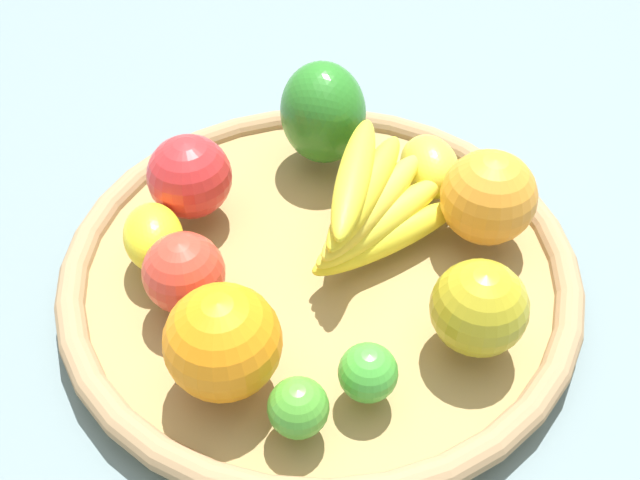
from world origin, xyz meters
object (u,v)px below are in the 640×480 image
object	(u,v)px
banana_bunch	(373,206)
lime_0	(368,373)
lemon_0	(430,167)
lemon_1	(154,237)
bell_pepper	(323,113)
apple_2	(479,308)
apple_0	(190,177)
orange_0	(223,342)
orange_1	(488,197)
apple_1	(184,273)
lime_1	(298,408)

from	to	relation	value
banana_bunch	lime_0	distance (m)	0.15
lemon_0	lemon_1	size ratio (longest dim) A/B	1.04
bell_pepper	lemon_1	distance (m)	0.20
banana_bunch	lemon_1	size ratio (longest dim) A/B	2.33
apple_2	apple_0	world-z (taller)	same
bell_pepper	lemon_0	bearing A→B (deg)	38.69
orange_0	apple_2	bearing A→B (deg)	-148.32
bell_pepper	orange_0	size ratio (longest dim) A/B	1.17
lemon_0	banana_bunch	bearing A→B (deg)	71.38
apple_0	orange_1	size ratio (longest dim) A/B	0.91
lemon_1	banana_bunch	bearing A→B (deg)	-152.26
banana_bunch	lemon_0	world-z (taller)	banana_bunch
lemon_0	orange_0	size ratio (longest dim) A/B	0.82
lemon_0	lime_0	world-z (taller)	lemon_0
lemon_1	orange_0	bearing A→B (deg)	140.82
apple_1	lemon_1	size ratio (longest dim) A/B	0.98
orange_0	lime_1	bearing A→B (deg)	163.96
apple_0	orange_0	bearing A→B (deg)	124.91
lime_1	banana_bunch	distance (m)	0.19
banana_bunch	lime_0	bearing A→B (deg)	107.14
lemon_1	lime_0	bearing A→B (deg)	163.28
bell_pepper	apple_0	bearing A→B (deg)	-80.85
bell_pepper	lemon_0	xyz separation A→B (m)	(-0.11, 0.01, -0.02)
banana_bunch	lime_0	xyz separation A→B (m)	(-0.05, 0.15, -0.02)
orange_0	banana_bunch	bearing A→B (deg)	-107.27
orange_1	bell_pepper	bearing A→B (deg)	-16.82
apple_2	apple_0	xyz separation A→B (m)	(0.27, -0.05, 0.00)
orange_1	apple_1	bearing A→B (deg)	38.38
orange_1	lime_0	bearing A→B (deg)	77.59
banana_bunch	apple_0	size ratio (longest dim) A/B	2.09
lime_0	lemon_1	bearing A→B (deg)	-16.72
lime_1	lime_0	xyz separation A→B (m)	(-0.04, -0.04, 0.00)
lime_1	orange_0	distance (m)	0.07
apple_1	orange_1	bearing A→B (deg)	-141.62
apple_1	apple_2	bearing A→B (deg)	-168.99
lime_1	lemon_1	distance (m)	0.20
lime_1	orange_1	xyz separation A→B (m)	(-0.08, -0.23, 0.02)
banana_bunch	lime_1	bearing A→B (deg)	92.99
apple_2	lime_1	distance (m)	0.15
bell_pepper	lime_0	xyz separation A→B (m)	(-0.12, 0.24, -0.03)
lemon_1	orange_1	bearing A→B (deg)	-152.73
orange_0	bell_pepper	bearing A→B (deg)	-84.38
lemon_0	apple_1	bearing A→B (deg)	54.34
lime_0	lemon_1	size ratio (longest dim) A/B	0.65
apple_2	banana_bunch	xyz separation A→B (m)	(0.11, -0.07, 0.00)
apple_1	lemon_1	bearing A→B (deg)	-34.82
apple_2	orange_0	distance (m)	0.19
bell_pepper	lemon_0	size ratio (longest dim) A/B	1.43
apple_1	banana_bunch	world-z (taller)	banana_bunch
lime_0	lemon_1	distance (m)	0.21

